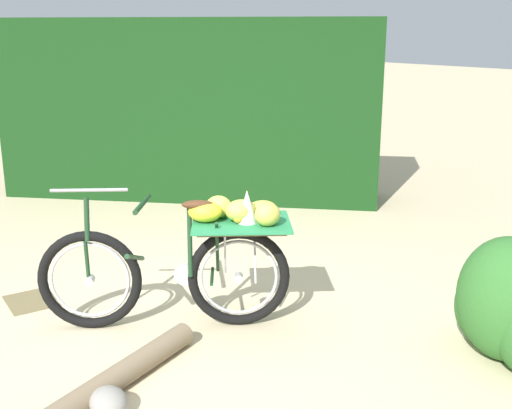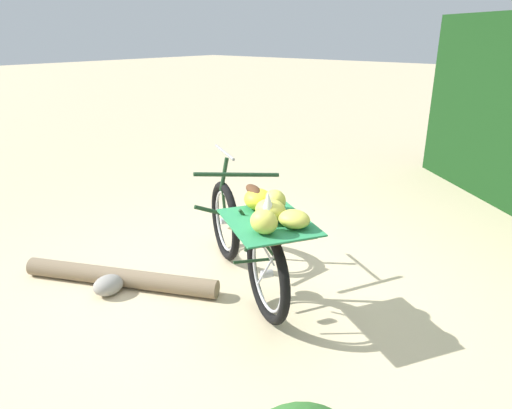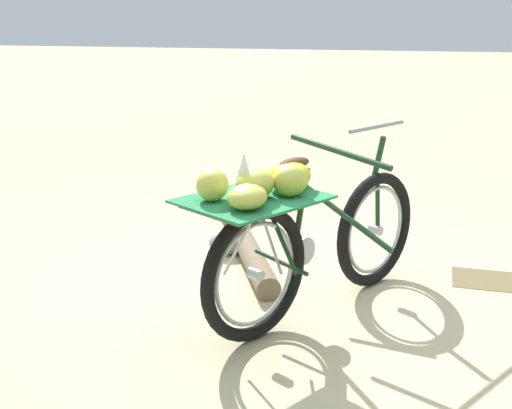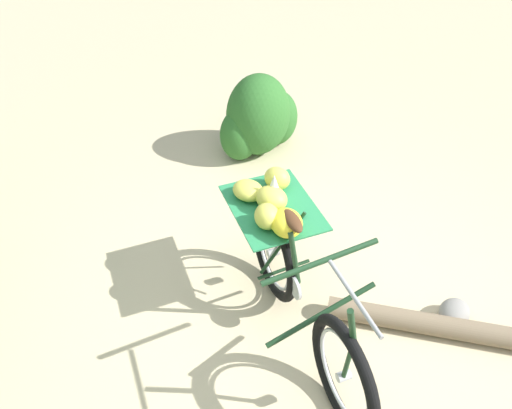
{
  "view_description": "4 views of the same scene",
  "coord_description": "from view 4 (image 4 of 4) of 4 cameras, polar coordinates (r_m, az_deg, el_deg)",
  "views": [
    {
      "loc": [
        -3.72,
        1.8,
        2.06
      ],
      "look_at": [
        -0.23,
        -0.46,
        0.9
      ],
      "focal_mm": 43.82,
      "sensor_mm": 36.0,
      "label": 1
    },
    {
      "loc": [
        -2.45,
        -2.14,
        1.98
      ],
      "look_at": [
        -0.15,
        -0.23,
        0.86
      ],
      "focal_mm": 32.2,
      "sensor_mm": 36.0,
      "label": 2
    },
    {
      "loc": [
        0.68,
        -3.4,
        1.66
      ],
      "look_at": [
        -0.14,
        -0.44,
        0.77
      ],
      "focal_mm": 46.0,
      "sensor_mm": 36.0,
      "label": 3
    },
    {
      "loc": [
        1.96,
        1.2,
        3.08
      ],
      "look_at": [
        -0.04,
        -0.4,
        0.87
      ],
      "focal_mm": 37.2,
      "sensor_mm": 36.0,
      "label": 4
    }
  ],
  "objects": [
    {
      "name": "bicycle",
      "position": [
        3.44,
        4.15,
        -7.36
      ],
      "size": [
        1.15,
        1.69,
        1.03
      ],
      "rotation": [
        0.0,
        0.0,
        1.05
      ],
      "color": "black",
      "rests_on": "ground_plane"
    },
    {
      "name": "path_stone",
      "position": [
        4.05,
        20.55,
        -10.82
      ],
      "size": [
        0.25,
        0.21,
        0.16
      ],
      "primitive_type": "ellipsoid",
      "color": "gray",
      "rests_on": "ground_plane"
    },
    {
      "name": "fallen_log",
      "position": [
        3.96,
        20.26,
        -12.34
      ],
      "size": [
        0.88,
        1.59,
        0.15
      ],
      "primitive_type": "cylinder",
      "rotation": [
        0.0,
        1.57,
        -1.11
      ],
      "color": "#7F6B51",
      "rests_on": "ground_plane"
    },
    {
      "name": "shrub_cluster",
      "position": [
        5.2,
        0.35,
        9.2
      ],
      "size": [
        0.86,
        0.59,
        0.82
      ],
      "color": "#2D6628",
      "rests_on": "ground_plane"
    },
    {
      "name": "ground_plane",
      "position": [
        3.84,
        4.39,
        -12.73
      ],
      "size": [
        60.0,
        60.0,
        0.0
      ],
      "primitive_type": "plane",
      "color": "beige"
    }
  ]
}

